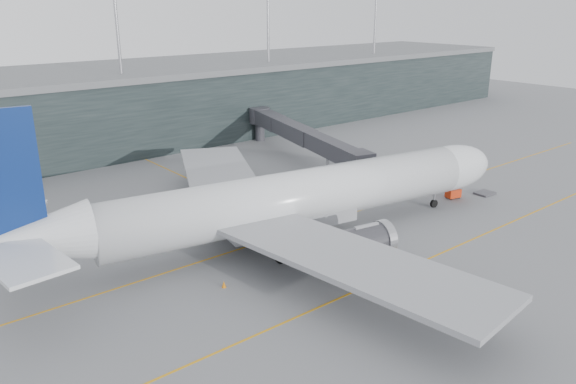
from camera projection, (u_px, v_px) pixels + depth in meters
ground at (250, 230)px, 72.48m from camera, size 320.00×320.00×0.00m
taxiline_a at (269, 239)px, 69.55m from camera, size 160.00×0.25×0.02m
taxiline_b at (364, 287)px, 57.84m from camera, size 160.00×0.25×0.02m
taxiline_lead_main at (203, 185)px, 90.13m from camera, size 0.25×60.00×0.02m
terminal at (81, 109)px, 112.50m from camera, size 240.00×36.00×29.00m
main_aircraft at (293, 199)px, 67.82m from camera, size 67.86×63.05×19.07m
jet_bridge at (283, 131)px, 103.90m from camera, size 15.01×45.36×7.02m
gse_cart at (453, 193)px, 84.01m from camera, size 2.35×1.78×1.44m
baggage_dolly at (485, 193)px, 85.98m from camera, size 2.92×2.36×0.29m
uld_a at (173, 210)px, 77.04m from camera, size 2.25×2.04×1.68m
uld_b at (195, 204)px, 79.05m from camera, size 2.21×1.92×1.75m
uld_c at (202, 201)px, 79.74m from camera, size 2.37×1.94×2.07m
cone_nose at (450, 184)px, 89.45m from camera, size 0.47×0.47×0.75m
cone_wing_stbd at (415, 259)px, 63.57m from camera, size 0.43×0.43×0.69m
cone_wing_port at (256, 189)px, 87.39m from camera, size 0.39×0.39×0.62m
cone_tail at (224, 284)px, 57.74m from camera, size 0.46×0.46×0.74m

